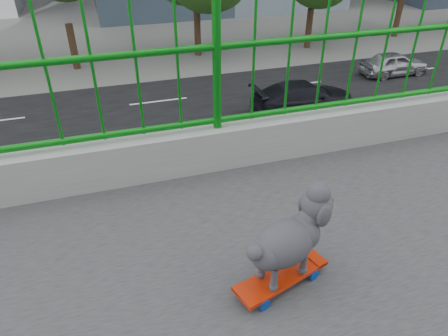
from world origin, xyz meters
TOP-DOWN VIEW (x-y plane):
  - road at (-13.00, 0.00)m, footprint 18.00×90.00m
  - skateboard at (-0.22, -2.03)m, footprint 0.29×0.52m
  - poodle at (-0.23, -2.00)m, footprint 0.30×0.49m
  - car_3 at (-15.60, 6.62)m, footprint 2.12×5.23m
  - car_4 at (-18.80, 14.22)m, footprint 1.65×4.09m
  - car_5 at (-6.00, -3.52)m, footprint 1.45×4.15m

SIDE VIEW (x-z plane):
  - road at x=-13.00m, z-range 0.00..0.02m
  - car_5 at x=-6.00m, z-range 0.00..1.37m
  - car_4 at x=-18.80m, z-range 0.00..1.39m
  - car_3 at x=-15.60m, z-range 0.00..1.52m
  - skateboard at x=-0.22m, z-range 7.02..7.08m
  - poodle at x=-0.23m, z-range 7.08..7.50m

